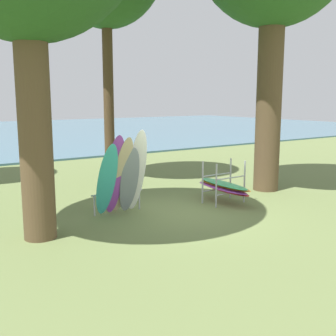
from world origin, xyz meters
The scene contains 3 objects.
ground_plane centered at (0.00, 0.00, 0.00)m, with size 80.00×80.00×0.00m, color olive.
leaning_board_pile centered at (-1.51, 0.83, 1.03)m, with size 1.48×0.90×2.28m.
board_storage_rack centered at (1.58, 0.30, 0.50)m, with size 1.15×2.13×1.25m.
Camera 1 is at (-6.53, -8.62, 3.07)m, focal length 44.30 mm.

